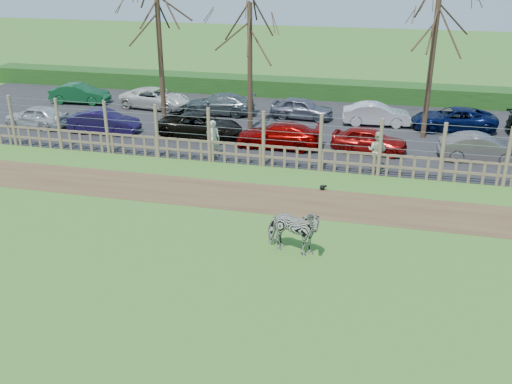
% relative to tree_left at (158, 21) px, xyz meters
% --- Properties ---
extents(ground, '(120.00, 120.00, 0.00)m').
position_rel_tree_left_xyz_m(ground, '(6.50, -12.50, -5.62)').
color(ground, '#6EA238').
rests_on(ground, ground).
extents(dirt_strip, '(34.00, 2.80, 0.01)m').
position_rel_tree_left_xyz_m(dirt_strip, '(6.50, -8.00, -5.61)').
color(dirt_strip, brown).
rests_on(dirt_strip, ground).
extents(asphalt, '(44.00, 13.00, 0.04)m').
position_rel_tree_left_xyz_m(asphalt, '(6.50, 2.00, -5.60)').
color(asphalt, '#232326').
rests_on(asphalt, ground).
extents(hedge, '(46.00, 2.00, 1.10)m').
position_rel_tree_left_xyz_m(hedge, '(6.50, 9.00, -5.07)').
color(hedge, '#1E4716').
rests_on(hedge, ground).
extents(fence, '(30.16, 0.16, 2.50)m').
position_rel_tree_left_xyz_m(fence, '(6.50, -4.50, -4.81)').
color(fence, brown).
rests_on(fence, ground).
extents(tree_left, '(4.80, 4.80, 7.88)m').
position_rel_tree_left_xyz_m(tree_left, '(0.00, 0.00, 0.00)').
color(tree_left, '#3D2B1E').
rests_on(tree_left, ground).
extents(tree_mid, '(4.80, 4.80, 6.83)m').
position_rel_tree_left_xyz_m(tree_mid, '(4.50, 1.00, -0.75)').
color(tree_mid, '#3D2B1E').
rests_on(tree_mid, ground).
extents(tree_right, '(4.80, 4.80, 7.35)m').
position_rel_tree_left_xyz_m(tree_right, '(13.50, 1.50, -0.37)').
color(tree_right, '#3D2B1E').
rests_on(tree_right, ground).
extents(zebra, '(2.00, 1.22, 1.58)m').
position_rel_tree_left_xyz_m(zebra, '(9.17, -12.02, -4.83)').
color(zebra, gray).
rests_on(zebra, ground).
extents(visitor_a, '(0.64, 0.43, 1.72)m').
position_rel_tree_left_xyz_m(visitor_a, '(3.98, -3.87, -4.71)').
color(visitor_a, beige).
rests_on(visitor_a, asphalt).
extents(visitor_b, '(1.01, 0.90, 1.72)m').
position_rel_tree_left_xyz_m(visitor_b, '(11.38, -3.89, -4.71)').
color(visitor_b, beige).
rests_on(visitor_b, asphalt).
extents(crow, '(0.28, 0.21, 0.23)m').
position_rel_tree_left_xyz_m(crow, '(9.42, -6.63, -5.50)').
color(crow, black).
rests_on(crow, ground).
extents(car_0, '(3.63, 1.71, 1.20)m').
position_rel_tree_left_xyz_m(car_0, '(-6.72, -1.53, -4.98)').
color(car_0, silver).
rests_on(car_0, asphalt).
extents(car_1, '(3.70, 1.44, 1.20)m').
position_rel_tree_left_xyz_m(car_1, '(-2.68, -1.64, -4.98)').
color(car_1, '#180F3A').
rests_on(car_1, asphalt).
extents(car_2, '(4.39, 2.15, 1.20)m').
position_rel_tree_left_xyz_m(car_2, '(2.42, -1.14, -4.98)').
color(car_2, black).
rests_on(car_2, asphalt).
extents(car_3, '(4.14, 1.71, 1.20)m').
position_rel_tree_left_xyz_m(car_3, '(6.62, -1.82, -4.98)').
color(car_3, '#800201').
rests_on(car_3, asphalt).
extents(car_4, '(3.65, 1.79, 1.20)m').
position_rel_tree_left_xyz_m(car_4, '(10.93, -1.53, -4.98)').
color(car_4, maroon).
rests_on(car_4, asphalt).
extents(car_5, '(3.75, 1.61, 1.20)m').
position_rel_tree_left_xyz_m(car_5, '(15.89, -1.51, -4.98)').
color(car_5, '#65605E').
rests_on(car_5, asphalt).
extents(car_7, '(3.73, 1.54, 1.20)m').
position_rel_tree_left_xyz_m(car_7, '(-7.20, 3.82, -4.98)').
color(car_7, '#15582B').
rests_on(car_7, asphalt).
extents(car_8, '(4.53, 2.50, 1.20)m').
position_rel_tree_left_xyz_m(car_8, '(-2.12, 3.81, -4.98)').
color(car_8, silver).
rests_on(car_8, asphalt).
extents(car_9, '(4.21, 1.88, 1.20)m').
position_rel_tree_left_xyz_m(car_9, '(2.03, 3.37, -4.98)').
color(car_9, '#4F5B5D').
rests_on(car_9, asphalt).
extents(car_10, '(3.62, 1.67, 1.20)m').
position_rel_tree_left_xyz_m(car_10, '(6.87, 3.54, -4.98)').
color(car_10, slate).
rests_on(car_10, asphalt).
extents(car_11, '(3.74, 1.60, 1.20)m').
position_rel_tree_left_xyz_m(car_11, '(11.05, 3.22, -4.98)').
color(car_11, silver).
rests_on(car_11, asphalt).
extents(car_12, '(4.53, 2.51, 1.20)m').
position_rel_tree_left_xyz_m(car_12, '(15.05, 3.18, -4.98)').
color(car_12, '#07103A').
rests_on(car_12, asphalt).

